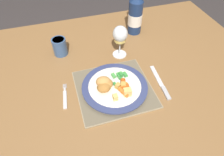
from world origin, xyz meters
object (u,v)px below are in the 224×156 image
fork (65,98)px  wine_glass (120,36)px  drinking_cup (60,46)px  dinner_plate (115,87)px  bottle (135,15)px  table_knife (161,85)px  dining_table (103,83)px

fork → wine_glass: bearing=33.2°
drinking_cup → dinner_plate: bearing=-58.8°
wine_glass → bottle: (0.14, 0.17, -0.01)m
fork → drinking_cup: drinking_cup is taller
dinner_plate → table_knife: dinner_plate is taller
dinner_plate → drinking_cup: 0.36m
drinking_cup → bottle: bearing=10.0°
dinner_plate → bottle: 0.45m
wine_glass → dining_table: bearing=-139.8°
fork → table_knife: 0.41m
dinner_plate → fork: (-0.21, 0.02, -0.01)m
fork → wine_glass: (0.30, 0.20, 0.11)m
table_knife → bottle: size_ratio=0.74×
dinner_plate → drinking_cup: size_ratio=3.17×
table_knife → fork: bearing=172.8°
dining_table → drinking_cup: (-0.16, 0.19, 0.12)m
table_knife → dinner_plate: bearing=170.3°
wine_glass → drinking_cup: 0.30m
fork → dining_table: bearing=28.0°
dining_table → dinner_plate: bearing=-78.0°
bottle → table_knife: bearing=-94.7°
dinner_plate → bottle: size_ratio=1.00×
dining_table → table_knife: bearing=-33.4°
table_knife → bottle: bottle is taller
dining_table → drinking_cup: 0.28m
dining_table → fork: size_ratio=11.95×
dining_table → wine_glass: bearing=40.2°
dining_table → fork: (-0.18, -0.10, 0.08)m
dining_table → wine_glass: (0.12, 0.10, 0.19)m
wine_glass → dinner_plate: bearing=-113.5°
fork → table_knife: (0.41, -0.05, 0.00)m
dinner_plate → wine_glass: bearing=66.5°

